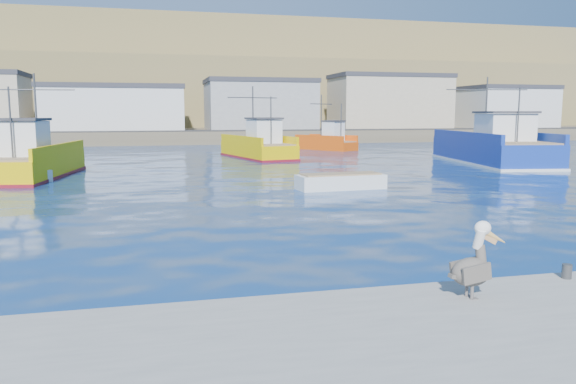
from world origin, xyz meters
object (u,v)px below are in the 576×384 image
(skiff_far, at_px, (499,150))
(skiff_left, at_px, (9,179))
(pelican, at_px, (474,265))
(trawler_yellow_b, at_px, (259,147))
(boat_orange, at_px, (328,141))
(trawler_yellow_a, at_px, (32,161))
(trawler_blue, at_px, (493,148))
(skiff_mid, at_px, (341,183))

(skiff_far, bearing_deg, skiff_left, -158.62)
(skiff_far, relative_size, pelican, 2.50)
(trawler_yellow_b, bearing_deg, skiff_left, -138.09)
(trawler_yellow_b, xyz_separation_m, boat_orange, (9.27, 9.14, -0.00))
(trawler_yellow_a, relative_size, skiff_far, 3.04)
(trawler_blue, relative_size, pelican, 10.06)
(trawler_yellow_b, relative_size, trawler_blue, 0.72)
(trawler_yellow_b, bearing_deg, trawler_blue, -29.32)
(pelican, bearing_deg, skiff_far, 55.31)
(trawler_yellow_a, height_order, boat_orange, trawler_yellow_a)
(skiff_far, height_order, pelican, pelican)
(trawler_yellow_b, height_order, skiff_far, trawler_yellow_b)
(trawler_yellow_a, relative_size, pelican, 7.59)
(skiff_left, height_order, skiff_far, skiff_left)
(trawler_yellow_a, height_order, skiff_mid, trawler_yellow_a)
(trawler_blue, xyz_separation_m, skiff_mid, (-16.58, -11.58, -0.86))
(skiff_mid, bearing_deg, trawler_yellow_b, 90.92)
(trawler_blue, height_order, skiff_far, trawler_blue)
(skiff_left, height_order, skiff_mid, skiff_mid)
(trawler_yellow_b, relative_size, skiff_left, 2.45)
(trawler_blue, distance_m, skiff_far, 13.28)
(skiff_left, bearing_deg, boat_orange, 42.88)
(trawler_yellow_b, distance_m, pelican, 39.65)
(skiff_left, height_order, pelican, pelican)
(trawler_yellow_a, xyz_separation_m, skiff_mid, (16.59, -9.34, -0.68))
(boat_orange, bearing_deg, skiff_left, -137.12)
(skiff_mid, xyz_separation_m, skiff_far, (24.40, 22.27, -0.06))
(boat_orange, bearing_deg, trawler_blue, -67.69)
(trawler_yellow_a, relative_size, trawler_blue, 0.76)
(trawler_yellow_b, bearing_deg, trawler_yellow_a, -144.14)
(trawler_yellow_b, relative_size, skiff_mid, 2.23)
(skiff_left, distance_m, skiff_far, 44.61)
(skiff_left, xyz_separation_m, pelican, (13.37, -24.43, 0.82))
(trawler_yellow_a, xyz_separation_m, trawler_blue, (33.17, 2.24, 0.18))
(trawler_yellow_a, height_order, pelican, trawler_yellow_a)
(trawler_yellow_b, distance_m, boat_orange, 13.02)
(skiff_left, bearing_deg, trawler_yellow_a, 80.63)
(trawler_blue, relative_size, skiff_mid, 3.11)
(trawler_blue, distance_m, boat_orange, 20.15)
(skiff_mid, bearing_deg, pelican, -101.55)
(skiff_left, distance_m, skiff_mid, 18.16)
(trawler_yellow_b, height_order, skiff_mid, trawler_yellow_b)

